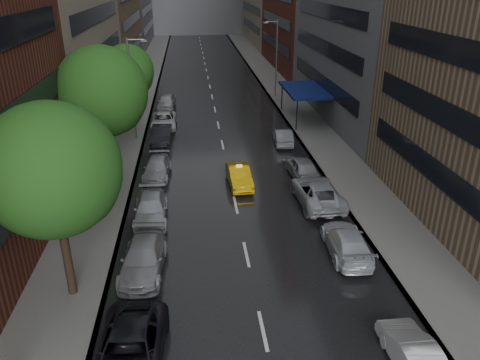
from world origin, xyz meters
name	(u,v)px	position (x,y,z in m)	size (l,w,h in m)	color
road	(211,90)	(0.00, 50.00, 0.01)	(14.00, 140.00, 0.01)	black
sidewalk_left	(142,91)	(-9.00, 50.00, 0.07)	(4.00, 140.00, 0.15)	gray
sidewalk_right	(278,88)	(9.00, 50.00, 0.07)	(4.00, 140.00, 0.15)	gray
tree_near	(52,171)	(-8.60, 7.39, 6.41)	(5.87, 5.87, 9.36)	#382619
tree_mid	(102,92)	(-8.60, 20.44, 6.74)	(6.17, 6.17, 9.84)	#382619
tree_far	(127,71)	(-8.60, 34.65, 5.50)	(5.05, 5.05, 8.04)	#382619
taxi	(239,176)	(0.56, 19.14, 0.71)	(1.50, 4.30, 1.42)	#EEB20C
parked_cars_left	(156,174)	(-5.40, 20.01, 0.75)	(2.90, 43.95, 1.57)	black
parked_cars_right	(320,198)	(5.40, 14.96, 0.75)	(2.78, 30.70, 1.60)	silver
street_lamp_left	(132,88)	(-7.72, 30.00, 4.89)	(1.74, 0.22, 9.00)	gray
street_lamp_right	(276,57)	(7.72, 45.00, 4.89)	(1.74, 0.22, 9.00)	gray
awning	(305,90)	(8.98, 35.00, 3.13)	(4.00, 8.00, 3.12)	navy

